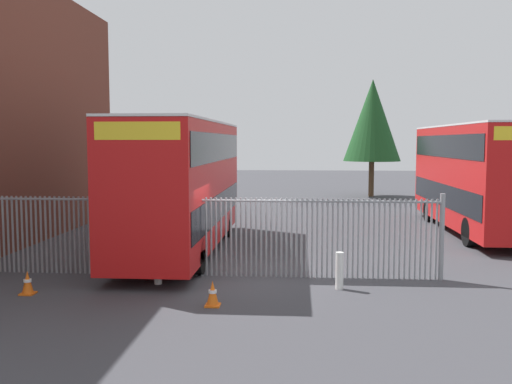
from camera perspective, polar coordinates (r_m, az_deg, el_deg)
The scene contains 9 objects.
ground_plane at distance 23.76m, azimuth 0.72°, elevation -3.95°, with size 100.00×100.00×0.00m, color #3D3D42.
palisade_fence at distance 15.84m, azimuth -5.03°, elevation -4.22°, with size 12.96×0.14×2.35m.
double_decker_bus_near_gate at distance 19.35m, azimuth -7.35°, elevation 1.16°, with size 2.54×10.81×4.42m.
double_decker_bus_behind_fence_left at distance 24.94m, azimuth 21.08°, elevation 1.74°, with size 2.54×10.81×4.42m.
bollard_near_left at distance 15.22m, azimuth -9.85°, elevation -7.37°, with size 0.20×0.20×0.95m, color silver.
bollard_center_front at distance 14.65m, azimuth 8.39°, elevation -7.84°, with size 0.20×0.20×0.95m, color silver.
traffic_cone_by_gate at distance 13.12m, azimuth -4.39°, elevation -10.16°, with size 0.34×0.34×0.59m.
traffic_cone_mid_forecourt at distance 15.13m, azimuth -22.00°, elevation -8.46°, with size 0.34×0.34×0.59m.
tree_tall_back at distance 39.23m, azimuth 11.62°, elevation 7.06°, with size 3.84×3.84×7.90m.
Camera 1 is at (1.46, -15.42, 3.75)m, focal length 39.76 mm.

